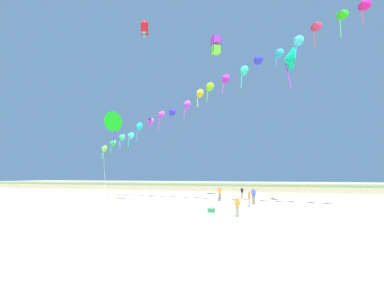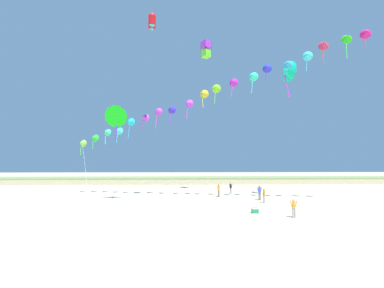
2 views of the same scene
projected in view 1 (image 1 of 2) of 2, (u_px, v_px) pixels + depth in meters
ground_plane at (144, 221)px, 21.09m from camera, size 240.00×240.00×0.00m
dune_ridge at (234, 187)px, 61.08m from camera, size 120.00×10.26×1.36m
person_near_left at (249, 197)px, 30.36m from camera, size 0.23×0.58×1.67m
person_near_right at (254, 195)px, 32.52m from camera, size 0.61×0.24×1.75m
person_mid_center at (237, 205)px, 23.00m from camera, size 0.54×0.21×1.55m
person_far_left at (242, 192)px, 39.72m from camera, size 0.47×0.41×1.57m
person_far_right at (220, 193)px, 36.96m from camera, size 0.51×0.48×1.75m
kite_banner_string at (197, 95)px, 36.86m from camera, size 35.76×13.81×18.96m
large_kite_low_lead at (115, 121)px, 37.46m from camera, size 2.55×1.61×4.24m
large_kite_mid_trail at (216, 45)px, 43.36m from camera, size 1.60×1.60×2.50m
large_kite_high_solo at (145, 29)px, 37.38m from camera, size 1.13×1.42×2.28m
large_kite_outer_drift at (288, 59)px, 33.66m from camera, size 1.70×2.88×4.84m
beach_cooler at (211, 210)px, 25.66m from camera, size 0.58×0.41×0.46m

